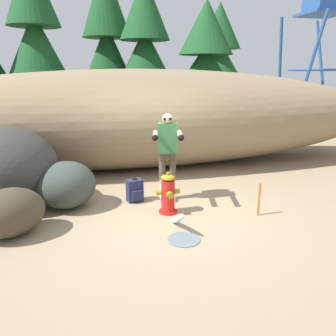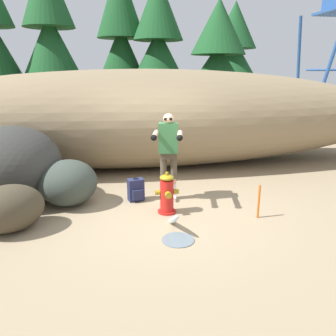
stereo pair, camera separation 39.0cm
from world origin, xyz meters
name	(u,v)px [view 2 (the right image)]	position (x,y,z in m)	size (l,w,h in m)	color
ground_plane	(165,210)	(0.00, 0.00, -0.02)	(56.00, 56.00, 0.04)	#998466
dirt_embankment	(146,119)	(0.00, 3.14, 1.27)	(14.29, 3.20, 2.54)	#897556
fire_hydrant	(167,194)	(0.02, -0.18, 0.35)	(0.42, 0.37, 0.76)	red
hydrant_water_jet	(174,224)	(0.02, -0.90, 0.10)	(0.50, 1.17, 0.61)	silver
utility_worker	(168,146)	(0.14, 0.42, 1.09)	(0.65, 1.03, 1.72)	beige
spare_backpack	(136,190)	(-0.49, 0.51, 0.22)	(0.34, 0.33, 0.47)	#23284C
boulder_large	(13,164)	(-2.82, 0.90, 0.74)	(1.82, 1.80, 1.48)	#343431
boulder_mid	(68,183)	(-1.77, 0.51, 0.44)	(1.10, 1.05, 0.87)	#374139
boulder_small	(9,208)	(-2.56, -0.48, 0.38)	(1.09, 0.85, 0.75)	#433A2A
pine_tree_left	(50,40)	(-2.89, 7.06, 3.52)	(2.71, 2.71, 6.33)	#47331E
pine_tree_center	(121,51)	(-0.42, 8.63, 3.31)	(2.93, 2.93, 6.55)	#47331E
pine_tree_right	(158,51)	(0.96, 7.80, 3.24)	(2.95, 2.95, 5.96)	#47331E
pine_tree_far_right	(218,64)	(2.79, 6.00, 2.73)	(2.90, 2.90, 4.85)	#47331E
pine_tree_ridge_end	(234,57)	(4.52, 9.22, 3.13)	(2.93, 2.93, 5.42)	#47331E
survey_stake	(259,202)	(1.55, -0.66, 0.30)	(0.04, 0.04, 0.60)	#E55914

